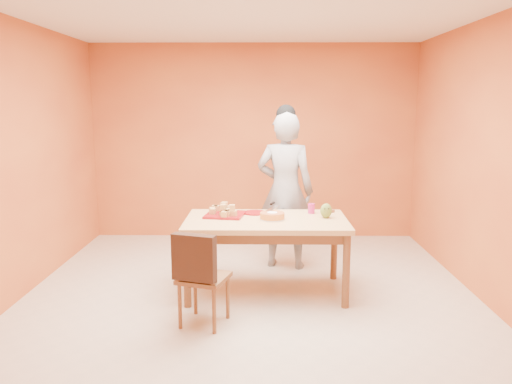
{
  "coord_description": "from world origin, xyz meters",
  "views": [
    {
      "loc": [
        0.11,
        -4.49,
        1.9
      ],
      "look_at": [
        0.06,
        0.3,
        1.04
      ],
      "focal_mm": 35.0,
      "sensor_mm": 36.0,
      "label": 1
    }
  ],
  "objects_px": {
    "dining_chair": "(204,276)",
    "red_dinner_plate": "(255,213)",
    "pastry_platter": "(225,215)",
    "magenta_glass": "(311,209)",
    "dining_table": "(266,228)",
    "checker_tin": "(330,211)",
    "sponge_cake": "(272,216)",
    "person": "(285,191)",
    "egg_ornament": "(326,211)"
  },
  "relations": [
    {
      "from": "dining_chair",
      "to": "red_dinner_plate",
      "type": "xyz_separation_m",
      "value": [
        0.42,
        1.01,
        0.33
      ]
    },
    {
      "from": "pastry_platter",
      "to": "magenta_glass",
      "type": "distance_m",
      "value": 0.9
    },
    {
      "from": "dining_table",
      "to": "checker_tin",
      "type": "distance_m",
      "value": 0.76
    },
    {
      "from": "red_dinner_plate",
      "to": "sponge_cake",
      "type": "relative_size",
      "value": 0.99
    },
    {
      "from": "person",
      "to": "red_dinner_plate",
      "type": "bearing_deg",
      "value": 71.67
    },
    {
      "from": "dining_chair",
      "to": "person",
      "type": "xyz_separation_m",
      "value": [
        0.76,
        1.58,
        0.46
      ]
    },
    {
      "from": "person",
      "to": "pastry_platter",
      "type": "distance_m",
      "value": 0.94
    },
    {
      "from": "dining_chair",
      "to": "person",
      "type": "distance_m",
      "value": 1.81
    },
    {
      "from": "red_dinner_plate",
      "to": "pastry_platter",
      "type": "bearing_deg",
      "value": -159.56
    },
    {
      "from": "red_dinner_plate",
      "to": "checker_tin",
      "type": "relative_size",
      "value": 2.72
    },
    {
      "from": "red_dinner_plate",
      "to": "egg_ornament",
      "type": "bearing_deg",
      "value": -15.67
    },
    {
      "from": "pastry_platter",
      "to": "sponge_cake",
      "type": "relative_size",
      "value": 1.55
    },
    {
      "from": "dining_chair",
      "to": "red_dinner_plate",
      "type": "bearing_deg",
      "value": 84.31
    },
    {
      "from": "red_dinner_plate",
      "to": "egg_ornament",
      "type": "xyz_separation_m",
      "value": [
        0.71,
        -0.2,
        0.07
      ]
    },
    {
      "from": "egg_ornament",
      "to": "magenta_glass",
      "type": "height_order",
      "value": "egg_ornament"
    },
    {
      "from": "dining_chair",
      "to": "checker_tin",
      "type": "height_order",
      "value": "dining_chair"
    },
    {
      "from": "pastry_platter",
      "to": "red_dinner_plate",
      "type": "distance_m",
      "value": 0.32
    },
    {
      "from": "dining_table",
      "to": "egg_ornament",
      "type": "xyz_separation_m",
      "value": [
        0.6,
        0.05,
        0.17
      ]
    },
    {
      "from": "sponge_cake",
      "to": "dining_chair",
      "type": "bearing_deg",
      "value": -129.0
    },
    {
      "from": "magenta_glass",
      "to": "checker_tin",
      "type": "xyz_separation_m",
      "value": [
        0.21,
        0.07,
        -0.04
      ]
    },
    {
      "from": "dining_table",
      "to": "red_dinner_plate",
      "type": "bearing_deg",
      "value": 114.94
    },
    {
      "from": "pastry_platter",
      "to": "red_dinner_plate",
      "type": "bearing_deg",
      "value": 20.44
    },
    {
      "from": "sponge_cake",
      "to": "egg_ornament",
      "type": "xyz_separation_m",
      "value": [
        0.54,
        0.07,
        0.03
      ]
    },
    {
      "from": "magenta_glass",
      "to": "dining_table",
      "type": "bearing_deg",
      "value": -151.2
    },
    {
      "from": "dining_table",
      "to": "dining_chair",
      "type": "distance_m",
      "value": 0.96
    },
    {
      "from": "pastry_platter",
      "to": "red_dinner_plate",
      "type": "relative_size",
      "value": 1.57
    },
    {
      "from": "person",
      "to": "pastry_platter",
      "type": "xyz_separation_m",
      "value": [
        -0.64,
        -0.68,
        -0.13
      ]
    },
    {
      "from": "sponge_cake",
      "to": "dining_table",
      "type": "bearing_deg",
      "value": 158.7
    },
    {
      "from": "dining_table",
      "to": "red_dinner_plate",
      "type": "distance_m",
      "value": 0.29
    },
    {
      "from": "checker_tin",
      "to": "red_dinner_plate",
      "type": "bearing_deg",
      "value": -174.48
    },
    {
      "from": "dining_chair",
      "to": "magenta_glass",
      "type": "relative_size",
      "value": 8.33
    },
    {
      "from": "dining_table",
      "to": "person",
      "type": "height_order",
      "value": "person"
    },
    {
      "from": "person",
      "to": "magenta_glass",
      "type": "xyz_separation_m",
      "value": [
        0.25,
        -0.55,
        -0.09
      ]
    },
    {
      "from": "dining_chair",
      "to": "magenta_glass",
      "type": "bearing_deg",
      "value": 62.36
    },
    {
      "from": "sponge_cake",
      "to": "person",
      "type": "bearing_deg",
      "value": 78.9
    },
    {
      "from": "dining_chair",
      "to": "magenta_glass",
      "type": "distance_m",
      "value": 1.49
    },
    {
      "from": "dining_table",
      "to": "person",
      "type": "distance_m",
      "value": 0.88
    },
    {
      "from": "person",
      "to": "red_dinner_plate",
      "type": "height_order",
      "value": "person"
    },
    {
      "from": "sponge_cake",
      "to": "egg_ornament",
      "type": "relative_size",
      "value": 1.65
    },
    {
      "from": "dining_chair",
      "to": "pastry_platter",
      "type": "distance_m",
      "value": 0.97
    },
    {
      "from": "egg_ornament",
      "to": "sponge_cake",
      "type": "bearing_deg",
      "value": -172.08
    },
    {
      "from": "person",
      "to": "checker_tin",
      "type": "bearing_deg",
      "value": 145.82
    },
    {
      "from": "red_dinner_plate",
      "to": "sponge_cake",
      "type": "xyz_separation_m",
      "value": [
        0.18,
        -0.27,
        0.03
      ]
    },
    {
      "from": "checker_tin",
      "to": "pastry_platter",
      "type": "bearing_deg",
      "value": -170.2
    },
    {
      "from": "person",
      "to": "sponge_cake",
      "type": "relative_size",
      "value": 7.4
    },
    {
      "from": "person",
      "to": "red_dinner_plate",
      "type": "xyz_separation_m",
      "value": [
        -0.34,
        -0.56,
        -0.13
      ]
    },
    {
      "from": "pastry_platter",
      "to": "red_dinner_plate",
      "type": "xyz_separation_m",
      "value": [
        0.3,
        0.11,
        -0.0
      ]
    },
    {
      "from": "dining_chair",
      "to": "pastry_platter",
      "type": "height_order",
      "value": "dining_chair"
    },
    {
      "from": "dining_table",
      "to": "sponge_cake",
      "type": "distance_m",
      "value": 0.15
    },
    {
      "from": "egg_ornament",
      "to": "dining_table",
      "type": "bearing_deg",
      "value": -175.01
    }
  ]
}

